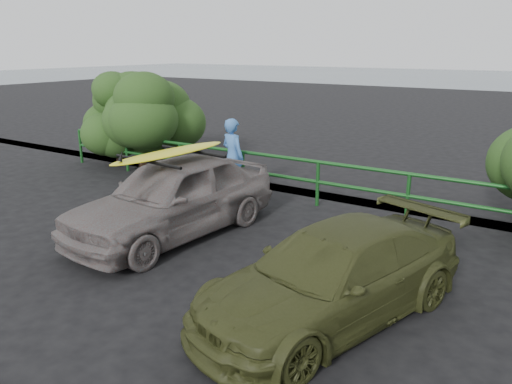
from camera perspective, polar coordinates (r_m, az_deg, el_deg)
ground at (r=8.09m, az=-15.88°, el=-9.46°), size 80.00×80.00×0.00m
guardrail at (r=11.58m, az=2.60°, el=1.72°), size 14.00×0.08×1.04m
shrub_left at (r=14.67m, az=-13.09°, el=7.51°), size 3.20×2.40×2.59m
sedan at (r=9.39m, az=-9.46°, el=-0.55°), size 2.12×4.50×1.49m
olive_vehicle at (r=6.58m, az=8.76°, el=-9.41°), size 2.85×4.43×1.19m
man at (r=11.79m, az=-2.66°, el=3.98°), size 0.76×0.60×1.84m
roof_rack at (r=9.20m, az=-9.69°, el=4.06°), size 1.75×1.30×0.06m
surfboard at (r=9.19m, az=-9.71°, el=4.47°), size 0.78×2.71×0.08m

